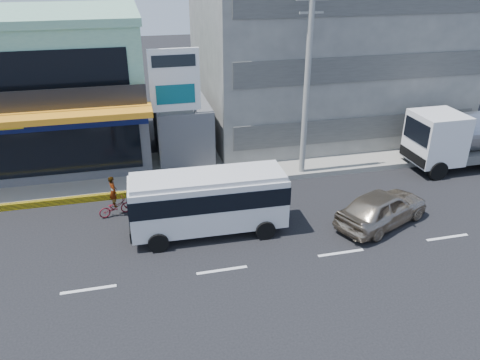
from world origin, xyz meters
name	(u,v)px	position (x,y,z in m)	size (l,w,h in m)	color
ground	(222,270)	(0.00, 0.00, 0.00)	(120.00, 120.00, 0.00)	black
sidewalk	(273,161)	(5.00, 9.50, 0.15)	(70.00, 5.00, 0.30)	gray
shop_building	(37,91)	(-8.00, 13.95, 4.00)	(12.40, 11.70, 8.00)	#4D4E53
concrete_building	(325,24)	(10.00, 15.00, 7.00)	(16.00, 12.00, 14.00)	gray
gap_structure	(181,128)	(0.00, 12.00, 1.75)	(3.00, 6.00, 3.50)	#4D4E53
satellite_dish	(182,103)	(0.00, 11.00, 3.58)	(1.50, 1.50, 0.15)	slate
billboard	(175,88)	(-0.50, 9.20, 4.93)	(2.60, 0.18, 6.90)	gray
utility_pole_near	(307,84)	(6.00, 7.40, 5.15)	(1.60, 0.30, 10.00)	#999993
minibus	(208,199)	(0.02, 2.87, 1.67)	(6.73, 2.47, 2.80)	silver
sedan	(382,208)	(7.72, 1.75, 0.82)	(1.94, 4.83, 1.65)	tan
tanker_truck	(476,136)	(16.04, 6.50, 1.79)	(8.50, 2.81, 3.34)	white
motorcycle_rider	(115,203)	(-4.00, 5.39, 0.66)	(1.64, 1.00, 1.99)	#560C17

